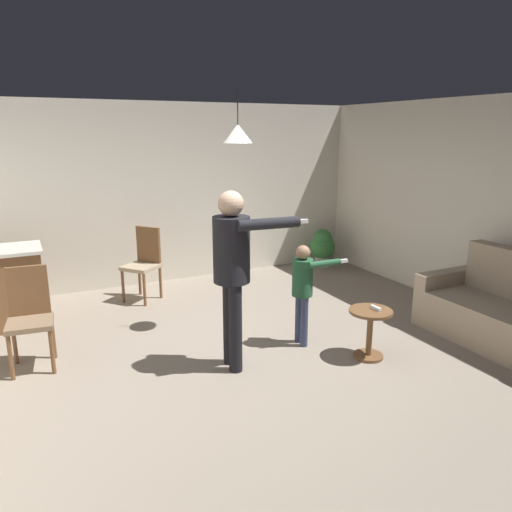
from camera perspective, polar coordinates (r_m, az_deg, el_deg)
ground at (r=5.11m, az=0.28°, el=-12.16°), size 7.68×7.68×0.00m
wall_back at (r=7.63m, az=-10.61°, el=7.09°), size 6.40×0.10×2.70m
wall_right at (r=6.72m, az=25.62°, el=4.98°), size 0.10×6.40×2.70m
couch_floral at (r=6.04m, az=27.02°, el=-6.11°), size 0.85×1.80×1.00m
side_table_by_couch at (r=5.20m, az=13.08°, el=-8.11°), size 0.44×0.44×0.52m
person_adult at (r=4.63m, az=-2.68°, el=-0.58°), size 0.84×0.56×1.75m
person_child at (r=5.28m, az=5.51°, el=-3.22°), size 0.58×0.33×1.11m
dining_chair_by_counter at (r=5.31m, az=-24.78°, el=-6.12°), size 0.46×0.46×1.00m
dining_chair_near_wall at (r=6.92m, az=-12.87°, el=-0.54°), size 0.59×0.59×1.00m
potted_plant_corner at (r=8.49m, az=7.71°, el=1.15°), size 0.43×0.43×0.66m
spare_remote_on_table at (r=5.14m, az=13.74°, el=-5.91°), size 0.05×0.13×0.04m
ceiling_light_pendant at (r=5.47m, az=-2.12°, el=14.02°), size 0.32×0.32×0.55m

